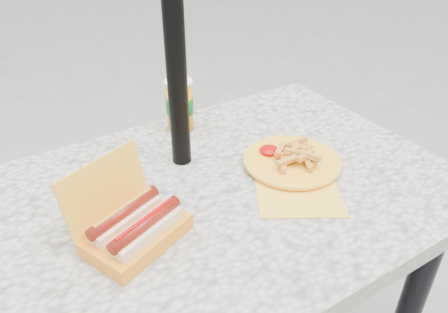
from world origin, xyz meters
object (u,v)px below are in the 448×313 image
umbrella_pole (174,30)px  hotdog_box (134,226)px  fries_plate (292,162)px  soda_cup (180,105)px

umbrella_pole → hotdog_box: bearing=-135.5°
fries_plate → soda_cup: soda_cup is taller
fries_plate → soda_cup: 0.38m
hotdog_box → fries_plate: size_ratio=0.69×
hotdog_box → soda_cup: bearing=29.6°
hotdog_box → soda_cup: 0.49m
fries_plate → umbrella_pole: bearing=141.8°
umbrella_pole → hotdog_box: (-0.22, -0.22, -0.31)m
fries_plate → soda_cup: bearing=113.6°
hotdog_box → soda_cup: (0.30, 0.38, 0.04)m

